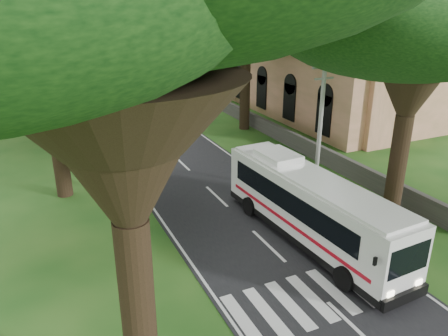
# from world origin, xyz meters

# --- Properties ---
(ground) EXTENTS (140.00, 140.00, 0.00)m
(ground) POSITION_xyz_m (0.00, 0.00, 0.00)
(ground) COLOR #174714
(ground) RESTS_ON ground
(road) EXTENTS (8.00, 120.00, 0.04)m
(road) POSITION_xyz_m (0.00, 25.00, 0.01)
(road) COLOR black
(road) RESTS_ON ground
(crosswalk) EXTENTS (8.00, 3.00, 0.01)m
(crosswalk) POSITION_xyz_m (0.00, -2.00, 0.00)
(crosswalk) COLOR silver
(crosswalk) RESTS_ON ground
(property_wall) EXTENTS (0.35, 50.00, 1.20)m
(property_wall) POSITION_xyz_m (9.00, 24.00, 0.60)
(property_wall) COLOR #383533
(property_wall) RESTS_ON ground
(church) EXTENTS (14.00, 24.00, 11.60)m
(church) POSITION_xyz_m (17.86, 21.55, 4.91)
(church) COLOR tan
(church) RESTS_ON ground
(pole_near) EXTENTS (1.60, 0.24, 8.00)m
(pole_near) POSITION_xyz_m (5.50, 6.00, 4.18)
(pole_near) COLOR gray
(pole_near) RESTS_ON ground
(pole_mid) EXTENTS (1.60, 0.24, 8.00)m
(pole_mid) POSITION_xyz_m (5.50, 26.00, 4.18)
(pole_mid) COLOR gray
(pole_mid) RESTS_ON ground
(pole_far) EXTENTS (1.60, 0.24, 8.00)m
(pole_far) POSITION_xyz_m (5.50, 46.00, 4.18)
(pole_far) COLOR gray
(pole_far) RESTS_ON ground
(coach_bus) EXTENTS (3.11, 11.30, 3.30)m
(coach_bus) POSITION_xyz_m (2.03, 1.76, 1.77)
(coach_bus) COLOR white
(coach_bus) RESTS_ON ground
(distant_car_a) EXTENTS (1.53, 3.59, 1.21)m
(distant_car_a) POSITION_xyz_m (-3.00, 34.85, 0.63)
(distant_car_a) COLOR #B0B1B5
(distant_car_a) RESTS_ON road
(distant_car_b) EXTENTS (2.03, 3.85, 1.21)m
(distant_car_b) POSITION_xyz_m (-0.80, 53.86, 0.63)
(distant_car_b) COLOR #20304C
(distant_car_b) RESTS_ON road
(distant_car_c) EXTENTS (1.82, 4.46, 1.29)m
(distant_car_c) POSITION_xyz_m (2.43, 63.35, 0.68)
(distant_car_c) COLOR #A02C17
(distant_car_c) RESTS_ON road
(pedestrian) EXTENTS (0.57, 0.72, 1.75)m
(pedestrian) POSITION_xyz_m (-6.39, 12.68, 0.87)
(pedestrian) COLOR black
(pedestrian) RESTS_ON ground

